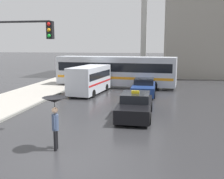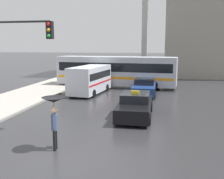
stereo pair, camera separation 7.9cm
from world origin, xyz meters
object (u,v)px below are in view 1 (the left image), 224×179
(city_bus, at_px, (115,70))
(traffic_light, at_px, (10,51))
(sedan_red, at_px, (144,87))
(taxi, at_px, (135,106))
(pedestrian_with_umbrella, at_px, (55,109))
(ambulance_van, at_px, (90,78))

(city_bus, bearing_deg, traffic_light, 174.82)
(sedan_red, distance_m, traffic_light, 12.26)
(taxi, height_order, traffic_light, traffic_light)
(taxi, distance_m, city_bus, 11.39)
(city_bus, xyz_separation_m, pedestrian_with_umbrella, (0.31, -16.44, -0.01))
(ambulance_van, relative_size, pedestrian_with_umbrella, 2.63)
(sedan_red, bearing_deg, traffic_light, 60.31)
(taxi, height_order, pedestrian_with_umbrella, pedestrian_with_umbrella)
(city_bus, bearing_deg, taxi, -158.94)
(sedan_red, bearing_deg, ambulance_van, 2.15)
(taxi, distance_m, sedan_red, 7.07)
(pedestrian_with_umbrella, bearing_deg, sedan_red, -21.27)
(pedestrian_with_umbrella, height_order, traffic_light, traffic_light)
(ambulance_van, height_order, traffic_light, traffic_light)
(pedestrian_with_umbrella, bearing_deg, taxi, -34.61)
(sedan_red, relative_size, traffic_light, 0.85)
(sedan_red, height_order, pedestrian_with_umbrella, pedestrian_with_umbrella)
(taxi, bearing_deg, pedestrian_with_umbrella, 64.27)
(taxi, xyz_separation_m, pedestrian_with_umbrella, (-2.64, -5.49, 1.02))
(taxi, relative_size, city_bus, 0.38)
(pedestrian_with_umbrella, relative_size, traffic_light, 0.39)
(sedan_red, relative_size, city_bus, 0.39)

